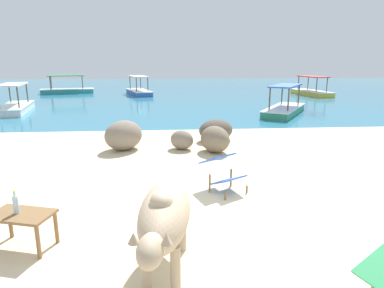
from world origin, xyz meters
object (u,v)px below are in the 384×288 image
at_px(cow, 165,216).
at_px(deck_chair_near, 223,170).
at_px(boat_white, 15,106).
at_px(boat_yellow, 311,91).
at_px(low_bench_table, 22,219).
at_px(boat_green, 284,108).
at_px(boat_blue, 139,91).
at_px(boat_teal, 67,89).
at_px(bottle, 16,204).

bearing_deg(cow, deck_chair_near, 163.59).
bearing_deg(deck_chair_near, boat_white, -174.51).
bearing_deg(boat_yellow, low_bench_table, -42.44).
bearing_deg(boat_green, boat_blue, -109.86).
bearing_deg(cow, low_bench_table, -102.04).
bearing_deg(boat_green, boat_yellow, -178.28).
relative_size(low_bench_table, boat_white, 0.22).
relative_size(boat_teal, boat_blue, 1.00).
height_order(low_bench_table, boat_teal, boat_teal).
distance_m(boat_green, boat_teal, 16.40).
relative_size(boat_green, boat_blue, 0.97).
relative_size(deck_chair_near, boat_white, 0.24).
relative_size(boat_yellow, boat_blue, 0.99).
xyz_separation_m(bottle, boat_white, (-5.15, 11.97, -0.33)).
distance_m(cow, boat_green, 12.14).
distance_m(boat_green, boat_white, 12.35).
xyz_separation_m(low_bench_table, boat_green, (7.04, 10.30, -0.13)).
height_order(boat_yellow, boat_teal, same).
bearing_deg(boat_blue, boat_green, 20.52).
distance_m(low_bench_table, boat_white, 13.06).
distance_m(bottle, boat_white, 13.04).
bearing_deg(bottle, low_bench_table, -13.43).
height_order(bottle, boat_yellow, boat_yellow).
bearing_deg(boat_teal, boat_blue, -28.80).
distance_m(cow, boat_white, 14.42).
distance_m(bottle, boat_blue, 19.57).
bearing_deg(low_bench_table, boat_yellow, 73.13).
distance_m(low_bench_table, boat_blue, 19.58).
xyz_separation_m(low_bench_table, boat_white, (-5.20, 11.98, -0.13)).
relative_size(boat_white, boat_blue, 1.00).
relative_size(low_bench_table, bottle, 2.88).
bearing_deg(bottle, boat_blue, 90.08).
relative_size(boat_green, boat_teal, 0.97).
relative_size(bottle, boat_yellow, 0.08).
xyz_separation_m(bottle, boat_blue, (-0.03, 19.56, -0.33)).
distance_m(cow, bottle, 1.94).
relative_size(low_bench_table, deck_chair_near, 0.92).
height_order(cow, boat_yellow, boat_yellow).
height_order(bottle, boat_blue, boat_blue).
relative_size(bottle, boat_green, 0.08).
bearing_deg(boat_white, boat_green, -109.86).
relative_size(cow, low_bench_table, 2.17).
relative_size(cow, boat_teal, 0.48).
bearing_deg(boat_yellow, boat_green, -40.50).
xyz_separation_m(cow, low_bench_table, (-1.78, 0.63, -0.30)).
bearing_deg(boat_teal, low_bench_table, -89.06).
relative_size(bottle, boat_blue, 0.08).
bearing_deg(deck_chair_near, boat_green, 121.50).
bearing_deg(boat_green, boat_teal, -98.22).
bearing_deg(boat_green, low_bench_table, -1.67).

